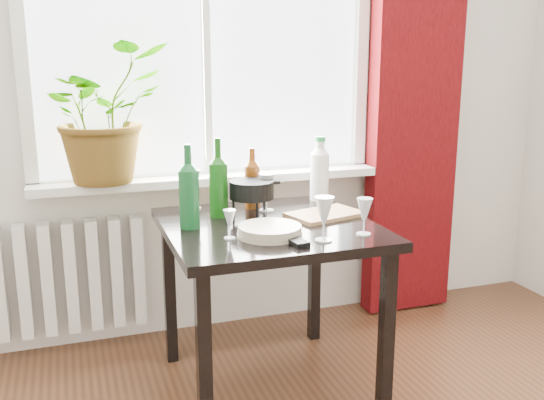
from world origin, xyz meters
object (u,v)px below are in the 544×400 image
object	(u,v)px
wineglass_far_right	(364,216)
bottle_amber	(252,177)
table	(269,245)
plate_stack	(270,231)
wineglass_front_right	(324,219)
wineglass_back_center	(267,192)
wine_bottle_right	(218,177)
cleaning_bottle	(320,168)
wineglass_front_left	(230,224)
wine_bottle_left	(189,186)
tv_remote	(292,239)
wineglass_back_left	(193,189)
potted_plant	(103,113)
cutting_board	(325,214)
radiator	(59,278)
fondue_pot	(252,198)

from	to	relation	value
wineglass_far_right	bottle_amber	bearing A→B (deg)	116.95
table	plate_stack	world-z (taller)	plate_stack
table	wineglass_front_right	world-z (taller)	wineglass_front_right
wineglass_back_center	plate_stack	world-z (taller)	wineglass_back_center
wine_bottle_right	bottle_amber	bearing A→B (deg)	27.78
cleaning_bottle	bottle_amber	bearing A→B (deg)	-171.99
table	wineglass_front_left	xyz separation A→B (m)	(-0.21, -0.16, 0.15)
wine_bottle_left	wineglass_front_left	distance (m)	0.26
bottle_amber	tv_remote	bearing A→B (deg)	-91.47
wineglass_back_left	wineglass_front_left	distance (m)	0.51
wine_bottle_right	bottle_amber	size ratio (longest dim) A/B	1.22
table	potted_plant	bearing A→B (deg)	135.79
tv_remote	wineglass_back_left	bearing A→B (deg)	103.32
bottle_amber	plate_stack	distance (m)	0.47
cutting_board	cleaning_bottle	bearing A→B (deg)	71.56
wineglass_back_center	tv_remote	size ratio (longest dim) A/B	0.97
wine_bottle_right	tv_remote	distance (m)	0.51
wine_bottle_left	cutting_board	distance (m)	0.61
table	wineglass_back_center	distance (m)	0.28
tv_remote	cutting_board	xyz separation A→B (m)	(0.27, 0.30, -0.00)
cleaning_bottle	wineglass_far_right	xyz separation A→B (m)	(-0.07, -0.60, -0.08)
wineglass_front_right	potted_plant	bearing A→B (deg)	129.20
table	tv_remote	world-z (taller)	tv_remote
wineglass_front_left	cutting_board	xyz separation A→B (m)	(0.48, 0.20, -0.05)
radiator	wineglass_far_right	size ratio (longest dim) A/B	5.35
wineglass_far_right	wineglass_front_left	size ratio (longest dim) A/B	1.30
cleaning_bottle	wineglass_far_right	distance (m)	0.61
radiator	wineglass_back_left	xyz separation A→B (m)	(0.60, -0.28, 0.45)
wineglass_front_right	wineglass_front_left	bearing A→B (deg)	157.21
plate_stack	tv_remote	bearing A→B (deg)	-61.08
bottle_amber	fondue_pot	distance (m)	0.14
cleaning_bottle	plate_stack	distance (m)	0.67
table	plate_stack	distance (m)	0.21
wineglass_back_center	fondue_pot	bearing A→B (deg)	-155.63
radiator	potted_plant	world-z (taller)	potted_plant
radiator	potted_plant	distance (m)	0.82
wine_bottle_left	tv_remote	size ratio (longest dim) A/B	1.92
wineglass_back_center	tv_remote	bearing A→B (deg)	-96.86
potted_plant	bottle_amber	xyz separation A→B (m)	(0.62, -0.31, -0.28)
potted_plant	wineglass_back_left	world-z (taller)	potted_plant
cleaning_bottle	wineglass_back_left	xyz separation A→B (m)	(-0.61, 0.02, -0.07)
wineglass_back_left	wineglass_back_center	bearing A→B (deg)	-25.47
wine_bottle_left	wineglass_far_right	size ratio (longest dim) A/B	2.32
wine_bottle_right	cleaning_bottle	distance (m)	0.55
wineglass_far_right	plate_stack	size ratio (longest dim) A/B	0.59
wine_bottle_left	wineglass_front_right	world-z (taller)	wine_bottle_left
wineglass_back_center	cutting_board	size ratio (longest dim) A/B	0.56
radiator	wineglass_back_center	bearing A→B (deg)	-25.10
bottle_amber	wineglass_front_left	world-z (taller)	bottle_amber
wineglass_front_left	wine_bottle_left	bearing A→B (deg)	118.79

